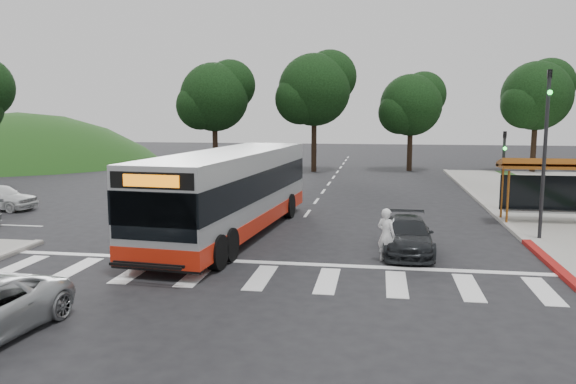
# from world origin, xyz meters

# --- Properties ---
(ground) EXTENTS (140.00, 140.00, 0.00)m
(ground) POSITION_xyz_m (0.00, 0.00, 0.00)
(ground) COLOR black
(ground) RESTS_ON ground
(sidewalk_east) EXTENTS (4.00, 40.00, 0.12)m
(sidewalk_east) POSITION_xyz_m (11.00, 8.00, 0.06)
(sidewalk_east) COLOR gray
(sidewalk_east) RESTS_ON ground
(curb_east) EXTENTS (0.30, 40.00, 0.15)m
(curb_east) POSITION_xyz_m (9.00, 8.00, 0.07)
(curb_east) COLOR #9E9991
(curb_east) RESTS_ON ground
(curb_east_red) EXTENTS (0.32, 6.00, 0.15)m
(curb_east_red) POSITION_xyz_m (9.00, -2.00, 0.08)
(curb_east_red) COLOR maroon
(curb_east_red) RESTS_ON ground
(hillside_nw) EXTENTS (44.00, 44.00, 10.00)m
(hillside_nw) POSITION_xyz_m (-32.00, 30.00, 0.00)
(hillside_nw) COLOR #1D4315
(hillside_nw) RESTS_ON ground
(crosswalk_ladder) EXTENTS (18.00, 2.60, 0.01)m
(crosswalk_ladder) POSITION_xyz_m (0.00, -5.00, 0.01)
(crosswalk_ladder) COLOR silver
(crosswalk_ladder) RESTS_ON ground
(bus_shelter) EXTENTS (4.20, 1.60, 2.86)m
(bus_shelter) POSITION_xyz_m (10.80, 5.10, 2.35)
(bus_shelter) COLOR #955018
(bus_shelter) RESTS_ON sidewalk_east
(traffic_signal_ne_tall) EXTENTS (0.18, 0.37, 6.50)m
(traffic_signal_ne_tall) POSITION_xyz_m (9.60, 1.49, 3.88)
(traffic_signal_ne_tall) COLOR black
(traffic_signal_ne_tall) RESTS_ON ground
(traffic_signal_ne_short) EXTENTS (0.18, 0.37, 4.00)m
(traffic_signal_ne_short) POSITION_xyz_m (9.60, 8.49, 2.48)
(traffic_signal_ne_short) COLOR black
(traffic_signal_ne_short) RESTS_ON ground
(tree_ne_a) EXTENTS (6.16, 5.74, 9.30)m
(tree_ne_a) POSITION_xyz_m (16.08, 28.06, 6.39)
(tree_ne_a) COLOR black
(tree_ne_a) RESTS_ON parking_lot
(tree_north_a) EXTENTS (6.60, 6.15, 10.17)m
(tree_north_a) POSITION_xyz_m (-1.92, 26.07, 6.92)
(tree_north_a) COLOR black
(tree_north_a) RESTS_ON ground
(tree_north_b) EXTENTS (5.72, 5.33, 8.43)m
(tree_north_b) POSITION_xyz_m (6.07, 28.06, 5.66)
(tree_north_b) COLOR black
(tree_north_b) RESTS_ON ground
(tree_north_c) EXTENTS (6.16, 5.74, 9.30)m
(tree_north_c) POSITION_xyz_m (-9.92, 24.06, 6.29)
(tree_north_c) COLOR black
(tree_north_c) RESTS_ON ground
(transit_bus) EXTENTS (4.00, 13.32, 3.39)m
(transit_bus) POSITION_xyz_m (-2.41, 0.68, 1.69)
(transit_bus) COLOR #A9ABAD
(transit_bus) RESTS_ON ground
(pedestrian) EXTENTS (0.78, 0.72, 1.79)m
(pedestrian) POSITION_xyz_m (3.71, -2.50, 0.90)
(pedestrian) COLOR white
(pedestrian) RESTS_ON ground
(dark_sedan) EXTENTS (1.74, 4.25, 1.23)m
(dark_sedan) POSITION_xyz_m (4.47, -1.13, 0.62)
(dark_sedan) COLOR black
(dark_sedan) RESTS_ON ground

